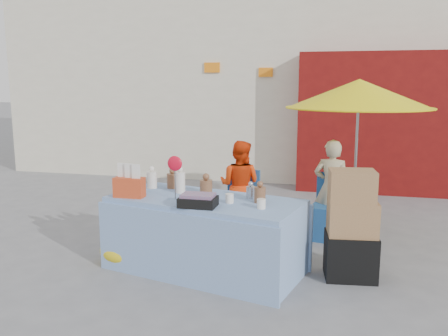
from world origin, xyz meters
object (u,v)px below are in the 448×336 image
(market_table, at_px, (204,234))
(chair_right, at_px, (330,220))
(chair_left, at_px, (238,214))
(umbrella, at_px, (359,94))
(vendor_beige, at_px, (331,188))
(vendor_orange, at_px, (240,185))
(box_stack, at_px, (351,229))

(market_table, xyz_separation_m, chair_right, (1.32, 1.43, -0.16))
(chair_left, bearing_deg, market_table, -82.18)
(market_table, height_order, umbrella, umbrella)
(vendor_beige, bearing_deg, chair_left, 16.96)
(market_table, height_order, chair_left, market_table)
(chair_right, height_order, vendor_beige, vendor_beige)
(chair_left, xyz_separation_m, vendor_orange, (-0.00, 0.13, 0.37))
(chair_left, height_order, umbrella, umbrella)
(vendor_orange, xyz_separation_m, umbrella, (1.55, 0.15, 1.26))
(vendor_orange, distance_m, vendor_beige, 1.25)
(chair_right, xyz_separation_m, box_stack, (0.23, -1.27, 0.28))
(chair_left, relative_size, umbrella, 0.41)
(vendor_beige, xyz_separation_m, box_stack, (0.23, -1.40, -0.12))
(chair_left, relative_size, chair_right, 1.00)
(market_table, distance_m, umbrella, 2.78)
(chair_left, xyz_separation_m, vendor_beige, (1.25, 0.13, 0.40))
(vendor_orange, height_order, umbrella, umbrella)
(vendor_orange, bearing_deg, vendor_beige, -169.20)
(chair_left, distance_m, vendor_beige, 1.32)
(vendor_beige, bearing_deg, chair_right, 102.06)
(chair_left, bearing_deg, chair_right, 10.80)
(market_table, relative_size, box_stack, 1.97)
(chair_right, xyz_separation_m, vendor_beige, (-0.00, 0.13, 0.40))
(chair_left, xyz_separation_m, box_stack, (1.48, -1.27, 0.28))
(chair_right, xyz_separation_m, vendor_orange, (-1.25, 0.13, 0.37))
(market_table, bearing_deg, chair_left, 101.01)
(vendor_orange, bearing_deg, chair_right, -175.33)
(vendor_orange, height_order, box_stack, vendor_orange)
(market_table, height_order, box_stack, market_table)
(chair_left, height_order, chair_right, same)
(vendor_beige, bearing_deg, umbrella, -142.63)
(market_table, height_order, chair_right, market_table)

